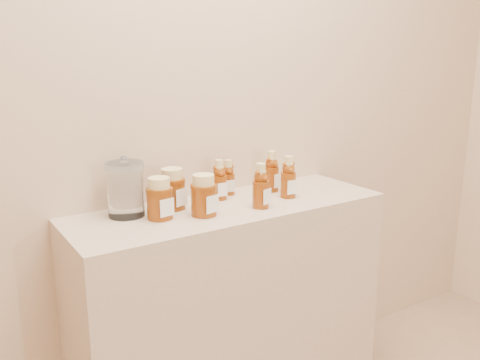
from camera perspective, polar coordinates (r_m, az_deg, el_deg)
wall_back at (r=1.97m, az=-4.31°, el=11.25°), size 3.50×0.02×2.70m
display_table at (r=2.05m, az=-1.03°, el=-14.99°), size 1.20×0.40×0.90m
bear_bottle_back_left at (r=1.93m, az=-2.34°, el=0.33°), size 0.07×0.07×0.17m
bear_bottle_back_mid at (r=2.00m, az=-1.33°, el=0.57°), size 0.07×0.07×0.16m
bear_bottle_back_right at (r=2.05m, az=3.55°, el=1.29°), size 0.08×0.08×0.19m
bear_bottle_front_left at (r=1.82m, az=2.34°, el=-0.32°), size 0.08×0.08×0.19m
bear_bottle_front_right at (r=1.96m, az=5.45°, el=0.65°), size 0.07×0.07×0.18m
honey_jar_left at (r=1.73m, az=-9.03°, el=-2.04°), size 0.10×0.10×0.14m
honey_jar_back at (r=1.83m, az=-7.60°, el=-0.98°), size 0.12×0.12×0.15m
honey_jar_front at (r=1.75m, az=-4.10°, el=-1.70°), size 0.11×0.11×0.14m
glass_canister at (r=1.77m, az=-12.75°, el=-0.78°), size 0.16×0.16×0.20m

